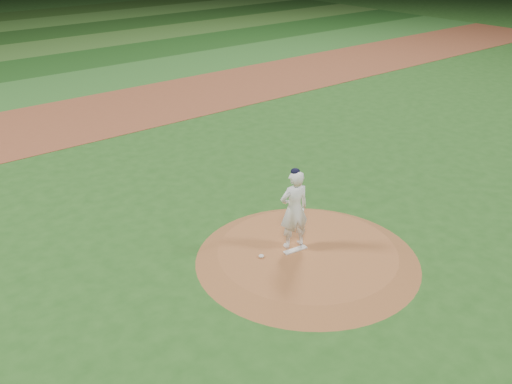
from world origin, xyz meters
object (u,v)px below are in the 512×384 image
Objects in this scene: pitching_rubber at (295,250)px; pitcher_on_mound at (294,209)px; rosin_bag at (261,256)px; pitchers_mound at (307,255)px.

pitching_rubber is 0.30× the size of pitcher_on_mound.
rosin_bag is (-0.85, 0.28, 0.02)m from pitching_rubber.
pitcher_on_mound is (0.95, -0.08, 0.99)m from rosin_bag.
pitcher_on_mound is at bearing 70.73° from pitching_rubber.
pitcher_on_mound reaches higher than pitchers_mound.
pitching_rubber is at bearing -18.20° from rosin_bag.
rosin_bag is (-1.07, 0.48, 0.16)m from pitchers_mound.
pitching_rubber is 4.71× the size of rosin_bag.
pitchers_mound is 2.63× the size of pitcher_on_mound.
pitchers_mound is at bearing -72.90° from pitcher_on_mound.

